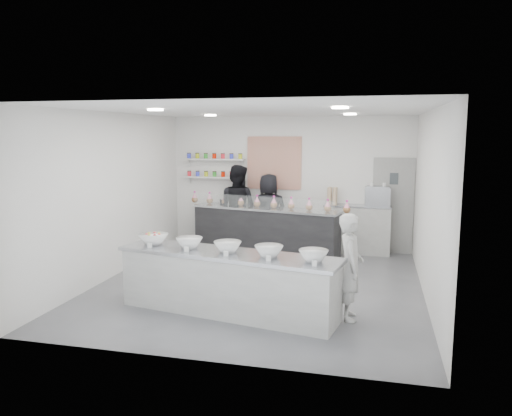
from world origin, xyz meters
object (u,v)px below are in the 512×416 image
at_px(prep_counter, 228,283).
at_px(woman_prep, 350,267).
at_px(staff_left, 237,207).
at_px(staff_right, 269,212).
at_px(espresso_ledge, 357,229).
at_px(back_bar, 265,231).
at_px(espresso_machine, 378,196).

height_order(prep_counter, woman_prep, woman_prep).
height_order(prep_counter, staff_left, staff_left).
distance_m(woman_prep, staff_right, 4.33).
bearing_deg(prep_counter, espresso_ledge, 78.68).
xyz_separation_m(espresso_ledge, staff_left, (-2.68, -0.18, 0.42)).
xyz_separation_m(espresso_ledge, woman_prep, (0.06, -4.01, 0.23)).
bearing_deg(staff_right, woman_prep, 106.26).
bearing_deg(prep_counter, staff_right, 104.16).
height_order(woman_prep, staff_right, staff_right).
bearing_deg(woman_prep, back_bar, 22.98).
bearing_deg(espresso_ledge, woman_prep, -89.09).
xyz_separation_m(back_bar, staff_left, (-0.74, 0.34, 0.45)).
bearing_deg(prep_counter, back_bar, 104.54).
bearing_deg(staff_left, espresso_ledge, -164.56).
height_order(espresso_ledge, espresso_machine, espresso_machine).
height_order(prep_counter, staff_right, staff_right).
distance_m(espresso_ledge, staff_left, 2.72).
xyz_separation_m(prep_counter, espresso_ledge, (1.69, 4.20, 0.08)).
distance_m(back_bar, espresso_ledge, 2.01).
bearing_deg(prep_counter, staff_left, 114.41).
distance_m(espresso_machine, woman_prep, 4.06).
height_order(espresso_machine, staff_right, staff_right).
height_order(prep_counter, back_bar, back_bar).
bearing_deg(espresso_machine, staff_right, -175.64).
height_order(espresso_ledge, staff_left, staff_left).
bearing_deg(espresso_ledge, staff_right, -174.70).
xyz_separation_m(prep_counter, staff_left, (-0.99, 4.02, 0.50)).
bearing_deg(espresso_machine, staff_left, -176.67).
bearing_deg(staff_right, espresso_ledge, 173.97).
bearing_deg(back_bar, espresso_ledge, 26.82).
xyz_separation_m(back_bar, staff_right, (0.00, 0.34, 0.36)).
height_order(back_bar, espresso_machine, espresso_machine).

